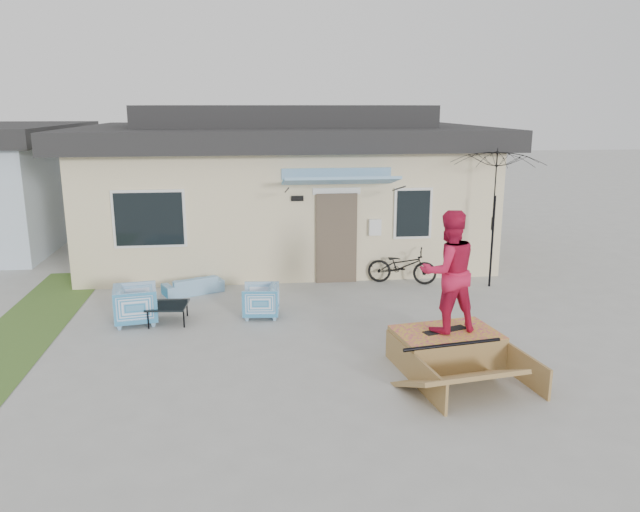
{
  "coord_description": "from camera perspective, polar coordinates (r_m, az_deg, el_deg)",
  "views": [
    {
      "loc": [
        -1.03,
        -9.37,
        4.06
      ],
      "look_at": [
        0.3,
        1.8,
        1.3
      ],
      "focal_mm": 34.65,
      "sensor_mm": 36.0,
      "label": 1
    }
  ],
  "objects": [
    {
      "name": "loveseat",
      "position": [
        13.92,
        -11.66,
        -2.38
      ],
      "size": [
        1.34,
        0.88,
        0.51
      ],
      "primitive_type": "imported",
      "rotation": [
        0.0,
        0.0,
        3.56
      ],
      "color": "teal",
      "rests_on": "ground"
    },
    {
      "name": "skate_ramp",
      "position": [
        10.22,
        11.55,
        -8.31
      ],
      "size": [
        1.91,
        2.36,
        0.53
      ],
      "primitive_type": null,
      "rotation": [
        0.0,
        0.0,
        0.16
      ],
      "color": "olive",
      "rests_on": "ground"
    },
    {
      "name": "skateboard",
      "position": [
        10.16,
        11.5,
        -6.68
      ],
      "size": [
        0.79,
        0.43,
        0.05
      ],
      "primitive_type": "cube",
      "rotation": [
        0.0,
        0.0,
        0.33
      ],
      "color": "black",
      "rests_on": "skate_ramp"
    },
    {
      "name": "bicycle",
      "position": [
        14.45,
        7.6,
        -0.55
      ],
      "size": [
        1.69,
        1.01,
        1.02
      ],
      "primitive_type": "imported",
      "rotation": [
        0.0,
        0.0,
        1.26
      ],
      "color": "black",
      "rests_on": "ground"
    },
    {
      "name": "house",
      "position": [
        17.52,
        -3.39,
        6.82
      ],
      "size": [
        10.8,
        8.49,
        4.1
      ],
      "color": "beige",
      "rests_on": "ground"
    },
    {
      "name": "grass_strip",
      "position": [
        12.77,
        -25.59,
        -6.14
      ],
      "size": [
        1.4,
        8.0,
        0.01
      ],
      "primitive_type": "cube",
      "color": "#3F6227",
      "rests_on": "ground"
    },
    {
      "name": "ground",
      "position": [
        10.27,
        -0.48,
        -9.52
      ],
      "size": [
        90.0,
        90.0,
        0.0
      ],
      "primitive_type": "plane",
      "color": "#A2A29D",
      "rests_on": "ground"
    },
    {
      "name": "skater",
      "position": [
        9.86,
        11.77,
        -1.24
      ],
      "size": [
        1.06,
        0.88,
        1.95
      ],
      "primitive_type": "imported",
      "rotation": [
        0.0,
        0.0,
        3.31
      ],
      "color": "#C61840",
      "rests_on": "skateboard"
    },
    {
      "name": "patio_umbrella",
      "position": [
        14.36,
        15.79,
        4.0
      ],
      "size": [
        2.2,
        2.05,
        2.2
      ],
      "color": "black",
      "rests_on": "ground"
    },
    {
      "name": "coffee_table",
      "position": [
        12.21,
        -13.85,
        -5.16
      ],
      "size": [
        0.79,
        0.79,
        0.36
      ],
      "primitive_type": "cube",
      "rotation": [
        0.0,
        0.0,
        -0.09
      ],
      "color": "black",
      "rests_on": "ground"
    },
    {
      "name": "armchair_left",
      "position": [
        12.27,
        -16.63,
        -4.14
      ],
      "size": [
        0.86,
        0.9,
        0.81
      ],
      "primitive_type": "imported",
      "rotation": [
        0.0,
        0.0,
        1.74
      ],
      "color": "teal",
      "rests_on": "ground"
    },
    {
      "name": "armchair_right",
      "position": [
        12.19,
        -5.5,
        -3.99
      ],
      "size": [
        0.7,
        0.74,
        0.71
      ],
      "primitive_type": "imported",
      "rotation": [
        0.0,
        0.0,
        -1.66
      ],
      "color": "teal",
      "rests_on": "ground"
    }
  ]
}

